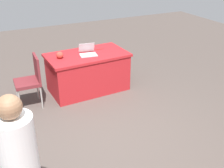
# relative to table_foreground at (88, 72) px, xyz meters

# --- Properties ---
(ground_plane) EXTENTS (14.40, 14.40, 0.00)m
(ground_plane) POSITION_rel_table_foreground_xyz_m (0.43, 1.73, -0.39)
(ground_plane) COLOR #4C423D
(table_foreground) EXTENTS (1.60, 0.94, 0.77)m
(table_foreground) POSITION_rel_table_foreground_xyz_m (0.00, 0.00, 0.00)
(table_foreground) COLOR #AD1E23
(table_foreground) RESTS_ON ground
(chair_near_front) EXTENTS (0.45, 0.45, 0.95)m
(chair_near_front) POSITION_rel_table_foreground_xyz_m (1.14, 0.14, 0.15)
(chair_near_front) COLOR #9E9993
(chair_near_front) RESTS_ON ground
(person_organiser) EXTENTS (0.44, 0.44, 1.60)m
(person_organiser) POSITION_rel_table_foreground_xyz_m (1.70, 2.74, 0.50)
(person_organiser) COLOR #26262D
(person_organiser) RESTS_ON ground
(laptop_silver) EXTENTS (0.36, 0.34, 0.21)m
(laptop_silver) POSITION_rel_table_foreground_xyz_m (-0.00, 0.04, 0.42)
(laptop_silver) COLOR silver
(laptop_silver) RESTS_ON table_foreground
(yarn_ball) EXTENTS (0.13, 0.13, 0.13)m
(yarn_ball) POSITION_rel_table_foreground_xyz_m (0.54, 0.00, 0.45)
(yarn_ball) COLOR #B2382D
(yarn_ball) RESTS_ON table_foreground
(scissors_red) EXTENTS (0.18, 0.04, 0.01)m
(scissors_red) POSITION_rel_table_foreground_xyz_m (-0.32, -0.16, 0.39)
(scissors_red) COLOR red
(scissors_red) RESTS_ON table_foreground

